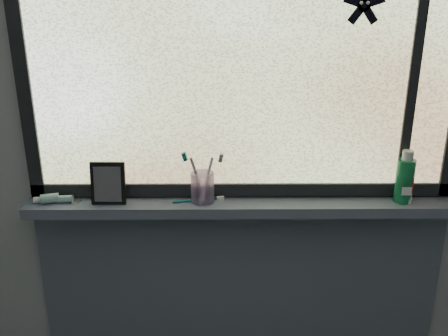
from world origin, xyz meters
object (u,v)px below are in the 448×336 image
(vanity_mirror, at_px, (108,183))
(cream_tube, at_px, (408,183))
(mouthwash_bottle, at_px, (405,176))
(toothbrush_cup, at_px, (203,187))

(vanity_mirror, height_order, cream_tube, vanity_mirror)
(mouthwash_bottle, bearing_deg, toothbrush_cup, 179.63)
(mouthwash_bottle, xyz_separation_m, cream_tube, (0.01, -0.01, -0.02))
(vanity_mirror, xyz_separation_m, cream_tube, (1.10, -0.00, -0.00))
(mouthwash_bottle, bearing_deg, vanity_mirror, -179.65)
(vanity_mirror, bearing_deg, cream_tube, 0.79)
(vanity_mirror, xyz_separation_m, mouthwash_bottle, (1.09, 0.01, 0.02))
(vanity_mirror, distance_m, mouthwash_bottle, 1.09)
(mouthwash_bottle, distance_m, cream_tube, 0.03)
(toothbrush_cup, distance_m, cream_tube, 0.76)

